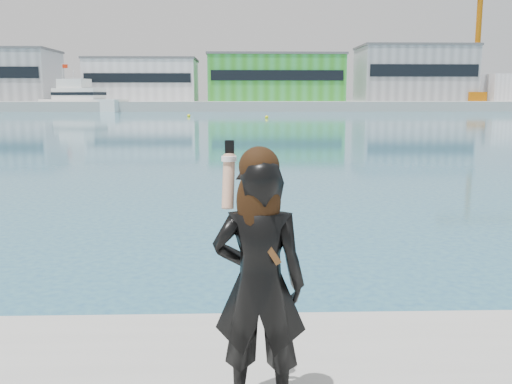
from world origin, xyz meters
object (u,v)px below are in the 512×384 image
Objects in this scene: dock_crane at (483,41)px; buoy_far at (189,117)px; buoy_near at (267,118)px; motor_yacht at (81,99)px; woman at (259,277)px.

buoy_far is (-61.09, -40.44, -15.07)m from dock_crane.
dock_crane is 69.80m from buoy_near.
woman is at bearing -52.13° from motor_yacht.
dock_crane is at bearing -107.86° from woman.
buoy_near is 12.92m from buoy_far.
dock_crane is 74.79m from buoy_far.
motor_yacht is 41.53m from buoy_far.
motor_yacht is at bearing -68.66° from woman.
woman is at bearing -84.84° from buoy_far.
buoy_far is (-11.36, 6.17, 0.00)m from buoy_near.
buoy_far is at bearing -146.50° from dock_crane.
dock_crane is 48.00× the size of buoy_near.
motor_yacht is 38.02× the size of buoy_near.
dock_crane is 134.63m from woman.
motor_yacht reaches higher than buoy_far.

